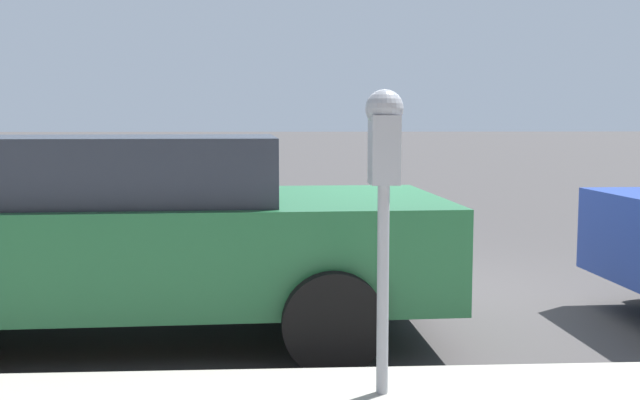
{
  "coord_description": "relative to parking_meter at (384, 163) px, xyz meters",
  "views": [
    {
      "loc": [
        -6.29,
        1.12,
        1.55
      ],
      "look_at": [
        -2.27,
        0.9,
        1.13
      ],
      "focal_mm": 42.0,
      "sensor_mm": 36.0,
      "label": 1
    }
  ],
  "objects": [
    {
      "name": "ground_plane",
      "position": [
        2.61,
        -0.6,
        -1.34
      ],
      "size": [
        220.0,
        220.0,
        0.0
      ],
      "primitive_type": "plane",
      "color": "#3D3A3A"
    },
    {
      "name": "parking_meter",
      "position": [
        0.0,
        0.0,
        0.0
      ],
      "size": [
        0.21,
        0.19,
        1.54
      ],
      "color": "gray",
      "rests_on": "sidewalk"
    },
    {
      "name": "car_green",
      "position": [
        1.68,
        1.7,
        -0.57
      ],
      "size": [
        2.21,
        4.69,
        1.44
      ],
      "rotation": [
        0.0,
        0.0,
        3.18
      ],
      "color": "#1E5B33",
      "rests_on": "ground_plane"
    }
  ]
}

